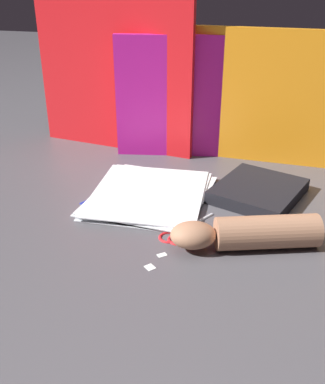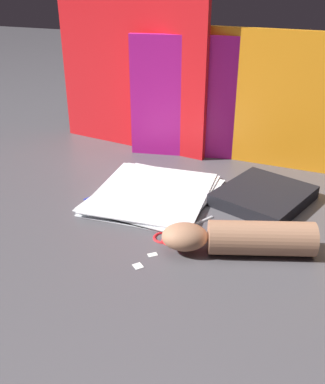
{
  "view_description": "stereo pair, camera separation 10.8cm",
  "coord_description": "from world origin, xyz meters",
  "px_view_note": "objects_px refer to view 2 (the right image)",
  "views": [
    {
      "loc": [
        0.23,
        -0.92,
        0.55
      ],
      "look_at": [
        -0.01,
        0.01,
        0.06
      ],
      "focal_mm": 42.0,
      "sensor_mm": 36.0,
      "label": 1
    },
    {
      "loc": [
        0.33,
        -0.89,
        0.55
      ],
      "look_at": [
        -0.01,
        0.01,
        0.06
      ],
      "focal_mm": 42.0,
      "sensor_mm": 36.0,
      "label": 2
    }
  ],
  "objects_px": {
    "paper_stack": "(153,194)",
    "book_closed": "(264,196)",
    "hand_forearm": "(241,238)",
    "scissors": "(174,231)"
  },
  "relations": [
    {
      "from": "book_closed",
      "to": "scissors",
      "type": "xyz_separation_m",
      "value": [
        -0.16,
        -0.23,
        -0.01
      ]
    },
    {
      "from": "scissors",
      "to": "paper_stack",
      "type": "bearing_deg",
      "value": 127.32
    },
    {
      "from": "paper_stack",
      "to": "hand_forearm",
      "type": "xyz_separation_m",
      "value": [
        0.27,
        -0.17,
        0.03
      ]
    },
    {
      "from": "book_closed",
      "to": "scissors",
      "type": "height_order",
      "value": "book_closed"
    },
    {
      "from": "paper_stack",
      "to": "hand_forearm",
      "type": "bearing_deg",
      "value": -32.54
    },
    {
      "from": "paper_stack",
      "to": "book_closed",
      "type": "xyz_separation_m",
      "value": [
        0.28,
        0.07,
        0.01
      ]
    },
    {
      "from": "paper_stack",
      "to": "scissors",
      "type": "relative_size",
      "value": 1.96
    },
    {
      "from": "paper_stack",
      "to": "book_closed",
      "type": "distance_m",
      "value": 0.29
    },
    {
      "from": "hand_forearm",
      "to": "paper_stack",
      "type": "bearing_deg",
      "value": 147.46
    },
    {
      "from": "book_closed",
      "to": "scissors",
      "type": "bearing_deg",
      "value": -125.95
    }
  ]
}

